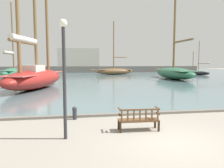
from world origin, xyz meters
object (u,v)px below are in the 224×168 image
at_px(park_bench, 139,119).
at_px(mooring_bollard, 75,112).
at_px(lamp_post, 64,68).
at_px(sailboat_mid_port, 199,72).
at_px(sailboat_nearest_starboard, 174,72).
at_px(sailboat_outer_starboard, 115,71).
at_px(sailboat_far_port, 14,72).
at_px(sailboat_outer_port, 36,75).

distance_m(park_bench, mooring_bollard, 3.33).
height_order(park_bench, lamp_post, lamp_post).
xyz_separation_m(sailboat_mid_port, sailboat_nearest_starboard, (-9.64, -9.00, 0.58)).
relative_size(sailboat_mid_port, lamp_post, 1.65).
bearing_deg(sailboat_outer_starboard, lamp_post, -102.63).
relative_size(park_bench, sailboat_far_port, 0.13).
distance_m(sailboat_outer_starboard, sailboat_nearest_starboard, 15.45).
bearing_deg(park_bench, lamp_post, -170.56).
height_order(sailboat_outer_starboard, mooring_bollard, sailboat_outer_starboard).
distance_m(park_bench, sailboat_outer_starboard, 38.22).
xyz_separation_m(park_bench, mooring_bollard, (-2.52, 2.18, -0.12)).
height_order(sailboat_nearest_starboard, lamp_post, sailboat_nearest_starboard).
height_order(sailboat_outer_port, lamp_post, sailboat_outer_port).
height_order(sailboat_outer_starboard, sailboat_nearest_starboard, sailboat_nearest_starboard).
bearing_deg(sailboat_mid_port, lamp_post, -127.03).
relative_size(sailboat_outer_starboard, sailboat_nearest_starboard, 0.67).
bearing_deg(sailboat_mid_port, mooring_bollard, -128.97).
height_order(sailboat_far_port, lamp_post, sailboat_far_port).
relative_size(sailboat_outer_port, sailboat_mid_port, 2.10).
relative_size(sailboat_mid_port, sailboat_outer_starboard, 0.62).
bearing_deg(sailboat_outer_port, sailboat_outer_starboard, 62.05).
distance_m(park_bench, sailboat_far_port, 33.58).
bearing_deg(sailboat_far_port, sailboat_mid_port, 3.31).
distance_m(sailboat_mid_port, sailboat_outer_starboard, 17.38).
distance_m(sailboat_mid_port, sailboat_far_port, 35.37).
xyz_separation_m(park_bench, sailboat_outer_starboard, (5.74, 37.78, 0.40)).
distance_m(sailboat_far_port, lamp_post, 33.07).
distance_m(sailboat_mid_port, sailboat_nearest_starboard, 13.19).
bearing_deg(sailboat_outer_port, lamp_post, -76.60).
bearing_deg(mooring_bollard, sailboat_outer_starboard, 76.94).
distance_m(park_bench, sailboat_nearest_starboard, 27.27).
bearing_deg(sailboat_outer_starboard, park_bench, -98.64).
relative_size(sailboat_outer_starboard, lamp_post, 2.66).
bearing_deg(sailboat_far_port, sailboat_outer_starboard, 20.00).
bearing_deg(lamp_post, sailboat_nearest_starboard, 57.45).
xyz_separation_m(sailboat_mid_port, lamp_post, (-25.29, -33.52, 1.91)).
distance_m(sailboat_outer_port, mooring_bollard, 13.25).
bearing_deg(sailboat_outer_port, sailboat_nearest_starboard, 25.69).
xyz_separation_m(park_bench, lamp_post, (-2.83, -0.47, 2.07)).
bearing_deg(sailboat_mid_port, sailboat_outer_port, -147.72).
xyz_separation_m(sailboat_far_port, sailboat_outer_starboard, (18.59, 6.77, -0.21)).
xyz_separation_m(park_bench, sailboat_mid_port, (22.46, 33.05, 0.15)).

